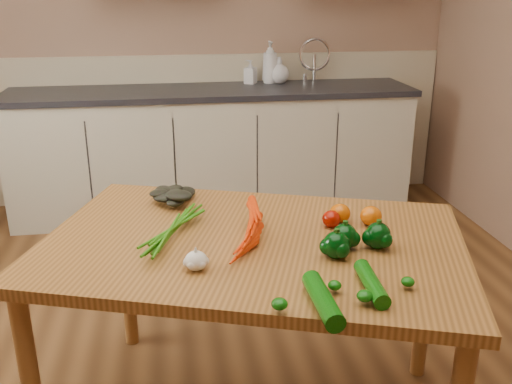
{
  "coord_description": "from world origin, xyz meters",
  "views": [
    {
      "loc": [
        -0.1,
        -1.81,
        1.59
      ],
      "look_at": [
        0.21,
        0.21,
        0.85
      ],
      "focal_mm": 40.0,
      "sensor_mm": 36.0,
      "label": 1
    }
  ],
  "objects_px": {
    "pepper_c": "(336,245)",
    "soap_bottle_c": "(279,70)",
    "tomato_b": "(340,213)",
    "table": "(253,261)",
    "soap_bottle_a": "(270,62)",
    "leafy_greens": "(172,192)",
    "soap_bottle_b": "(250,72)",
    "pepper_b": "(378,236)",
    "tomato_a": "(331,219)",
    "tomato_c": "(371,216)",
    "zucchini_a": "(371,283)",
    "zucchini_b": "(323,300)",
    "pepper_a": "(345,236)",
    "carrot_bunch": "(226,230)",
    "garlic_bulb": "(196,261)"
  },
  "relations": [
    {
      "from": "leafy_greens",
      "to": "tomato_b",
      "type": "height_order",
      "value": "leafy_greens"
    },
    {
      "from": "tomato_a",
      "to": "pepper_c",
      "type": "bearing_deg",
      "value": -102.44
    },
    {
      "from": "leafy_greens",
      "to": "pepper_c",
      "type": "height_order",
      "value": "leafy_greens"
    },
    {
      "from": "table",
      "to": "leafy_greens",
      "type": "relative_size",
      "value": 8.08
    },
    {
      "from": "carrot_bunch",
      "to": "leafy_greens",
      "type": "xyz_separation_m",
      "value": [
        -0.18,
        0.37,
        0.02
      ]
    },
    {
      "from": "tomato_a",
      "to": "zucchini_a",
      "type": "bearing_deg",
      "value": -91.63
    },
    {
      "from": "soap_bottle_a",
      "to": "carrot_bunch",
      "type": "bearing_deg",
      "value": -108.02
    },
    {
      "from": "leafy_greens",
      "to": "tomato_b",
      "type": "bearing_deg",
      "value": -24.99
    },
    {
      "from": "table",
      "to": "soap_bottle_c",
      "type": "bearing_deg",
      "value": 95.77
    },
    {
      "from": "tomato_b",
      "to": "pepper_c",
      "type": "bearing_deg",
      "value": -109.16
    },
    {
      "from": "carrot_bunch",
      "to": "garlic_bulb",
      "type": "height_order",
      "value": "carrot_bunch"
    },
    {
      "from": "table",
      "to": "soap_bottle_a",
      "type": "height_order",
      "value": "soap_bottle_a"
    },
    {
      "from": "pepper_a",
      "to": "zucchini_a",
      "type": "relative_size",
      "value": 0.4
    },
    {
      "from": "pepper_c",
      "to": "pepper_b",
      "type": "bearing_deg",
      "value": 16.85
    },
    {
      "from": "leafy_greens",
      "to": "zucchini_b",
      "type": "xyz_separation_m",
      "value": [
        0.39,
        -0.85,
        -0.02
      ]
    },
    {
      "from": "tomato_b",
      "to": "table",
      "type": "bearing_deg",
      "value": -163.58
    },
    {
      "from": "pepper_c",
      "to": "tomato_b",
      "type": "relative_size",
      "value": 1.13
    },
    {
      "from": "soap_bottle_a",
      "to": "leafy_greens",
      "type": "height_order",
      "value": "soap_bottle_a"
    },
    {
      "from": "zucchini_b",
      "to": "soap_bottle_a",
      "type": "bearing_deg",
      "value": 82.7
    },
    {
      "from": "pepper_c",
      "to": "tomato_b",
      "type": "height_order",
      "value": "pepper_c"
    },
    {
      "from": "leafy_greens",
      "to": "pepper_a",
      "type": "relative_size",
      "value": 2.42
    },
    {
      "from": "table",
      "to": "tomato_a",
      "type": "bearing_deg",
      "value": 31.04
    },
    {
      "from": "table",
      "to": "tomato_c",
      "type": "xyz_separation_m",
      "value": [
        0.44,
        0.06,
        0.12
      ]
    },
    {
      "from": "carrot_bunch",
      "to": "pepper_c",
      "type": "relative_size",
      "value": 3.06
    },
    {
      "from": "pepper_c",
      "to": "soap_bottle_c",
      "type": "bearing_deg",
      "value": 83.07
    },
    {
      "from": "soap_bottle_a",
      "to": "zucchini_a",
      "type": "height_order",
      "value": "soap_bottle_a"
    },
    {
      "from": "table",
      "to": "zucchini_a",
      "type": "bearing_deg",
      "value": -35.82
    },
    {
      "from": "tomato_b",
      "to": "soap_bottle_c",
      "type": "bearing_deg",
      "value": 84.6
    },
    {
      "from": "garlic_bulb",
      "to": "tomato_b",
      "type": "height_order",
      "value": "tomato_b"
    },
    {
      "from": "soap_bottle_b",
      "to": "tomato_b",
      "type": "distance_m",
      "value": 2.31
    },
    {
      "from": "pepper_a",
      "to": "tomato_c",
      "type": "xyz_separation_m",
      "value": [
        0.15,
        0.17,
        -0.01
      ]
    },
    {
      "from": "soap_bottle_c",
      "to": "tomato_a",
      "type": "height_order",
      "value": "soap_bottle_c"
    },
    {
      "from": "table",
      "to": "garlic_bulb",
      "type": "xyz_separation_m",
      "value": [
        -0.2,
        -0.19,
        0.12
      ]
    },
    {
      "from": "tomato_c",
      "to": "zucchini_a",
      "type": "bearing_deg",
      "value": -109.31
    },
    {
      "from": "carrot_bunch",
      "to": "zucchini_b",
      "type": "relative_size",
      "value": 1.12
    },
    {
      "from": "table",
      "to": "zucchini_b",
      "type": "bearing_deg",
      "value": -56.87
    },
    {
      "from": "pepper_a",
      "to": "pepper_c",
      "type": "relative_size",
      "value": 0.97
    },
    {
      "from": "table",
      "to": "tomato_c",
      "type": "relative_size",
      "value": 21.04
    },
    {
      "from": "zucchini_b",
      "to": "pepper_a",
      "type": "bearing_deg",
      "value": 64.43
    },
    {
      "from": "zucchini_a",
      "to": "soap_bottle_a",
      "type": "bearing_deg",
      "value": 85.8
    },
    {
      "from": "carrot_bunch",
      "to": "tomato_c",
      "type": "xyz_separation_m",
      "value": [
        0.53,
        0.05,
        0.0
      ]
    },
    {
      "from": "soap_bottle_b",
      "to": "leafy_greens",
      "type": "relative_size",
      "value": 0.83
    },
    {
      "from": "table",
      "to": "pepper_c",
      "type": "relative_size",
      "value": 19.01
    },
    {
      "from": "soap_bottle_c",
      "to": "pepper_b",
      "type": "bearing_deg",
      "value": -38.55
    },
    {
      "from": "zucchini_a",
      "to": "zucchini_b",
      "type": "xyz_separation_m",
      "value": [
        -0.16,
        -0.07,
        0.0
      ]
    },
    {
      "from": "table",
      "to": "tomato_b",
      "type": "bearing_deg",
      "value": 35.24
    },
    {
      "from": "pepper_b",
      "to": "pepper_c",
      "type": "relative_size",
      "value": 1.01
    },
    {
      "from": "soap_bottle_b",
      "to": "soap_bottle_c",
      "type": "xyz_separation_m",
      "value": [
        0.21,
        -0.0,
        0.01
      ]
    },
    {
      "from": "tomato_a",
      "to": "soap_bottle_b",
      "type": "bearing_deg",
      "value": 88.86
    },
    {
      "from": "carrot_bunch",
      "to": "pepper_a",
      "type": "bearing_deg",
      "value": 0.95
    }
  ]
}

